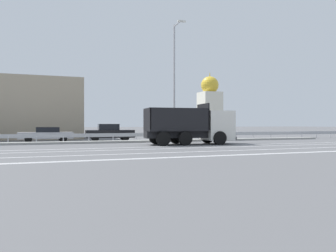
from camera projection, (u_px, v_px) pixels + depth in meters
name	position (u px, v px, depth m)	size (l,w,h in m)	color
ground_plane	(158.00, 143.00, 27.05)	(320.00, 320.00, 0.00)	#565659
lane_strip_0	(198.00, 146.00, 23.84)	(65.60, 0.16, 0.01)	silver
lane_strip_1	(210.00, 147.00, 22.11)	(65.60, 0.16, 0.01)	silver
lane_strip_2	(232.00, 151.00, 19.52)	(65.60, 0.16, 0.01)	silver
lane_strip_3	(256.00, 154.00, 17.26)	(65.60, 0.16, 0.01)	silver
lane_strip_4	(259.00, 154.00, 17.03)	(65.60, 0.16, 0.01)	silver
median_island	(151.00, 141.00, 28.81)	(36.08, 1.10, 0.18)	gray
median_guardrail	(147.00, 135.00, 30.00)	(65.60, 0.09, 0.78)	#9EA0A5
dump_truck	(200.00, 128.00, 25.78)	(7.10, 3.20, 3.19)	silver
median_road_sign	(227.00, 128.00, 31.46)	(0.67, 0.16, 2.28)	white
street_lamp_1	(175.00, 78.00, 29.32)	(0.70, 2.05, 10.53)	#ADADB2
parked_car_3	(46.00, 134.00, 28.89)	(4.65, 2.10, 1.32)	#A3A3A8
parked_car_4	(110.00, 133.00, 30.91)	(4.56, 1.96, 1.60)	black
church_tower	(210.00, 105.00, 59.95)	(3.60, 3.60, 11.23)	silver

